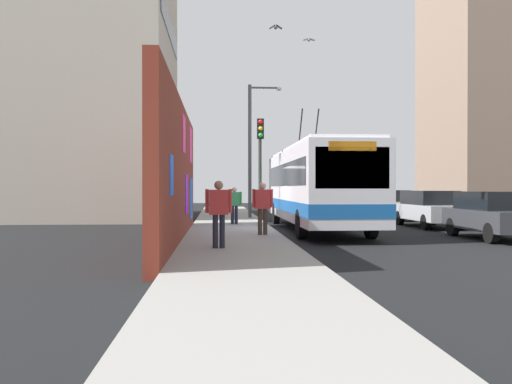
{
  "coord_description": "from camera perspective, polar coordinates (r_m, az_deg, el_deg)",
  "views": [
    {
      "loc": [
        -20.93,
        2.14,
        1.7
      ],
      "look_at": [
        -0.94,
        0.72,
        1.55
      ],
      "focal_mm": 38.16,
      "sensor_mm": 36.0,
      "label": 1
    }
  ],
  "objects": [
    {
      "name": "pedestrian_near_wall",
      "position": [
        14.03,
        -3.93,
        -1.7
      ],
      "size": [
        0.23,
        0.69,
        1.74
      ],
      "color": "#1E1E2D",
      "rests_on": "sidewalk_slab"
    },
    {
      "name": "street_lamp",
      "position": [
        28.61,
        -0.28,
        5.3
      ],
      "size": [
        0.44,
        1.76,
        6.96
      ],
      "color": "#4C4C51",
      "rests_on": "sidewalk_slab"
    },
    {
      "name": "city_bus",
      "position": [
        22.05,
        6.24,
        0.78
      ],
      "size": [
        12.13,
        2.63,
        5.08
      ],
      "color": "silver",
      "rests_on": "ground_plane"
    },
    {
      "name": "parked_car_dark_gray",
      "position": [
        19.61,
        23.76,
        -2.14
      ],
      "size": [
        4.1,
        1.91,
        1.58
      ],
      "color": "#38383D",
      "rests_on": "ground_plane"
    },
    {
      "name": "pedestrian_at_curb",
      "position": [
        17.92,
        0.7,
        -1.25
      ],
      "size": [
        0.23,
        0.69,
        1.73
      ],
      "color": "#3F3326",
      "rests_on": "sidewalk_slab"
    },
    {
      "name": "sidewalk_slab",
      "position": [
        21.0,
        -2.57,
        -4.0
      ],
      "size": [
        48.0,
        3.2,
        0.15
      ],
      "primitive_type": "cube",
      "color": "gray",
      "rests_on": "ground_plane"
    },
    {
      "name": "parked_car_red",
      "position": [
        35.71,
        10.78,
        -0.96
      ],
      "size": [
        4.56,
        1.77,
        1.58
      ],
      "color": "#B21E19",
      "rests_on": "ground_plane"
    },
    {
      "name": "building_far_left",
      "position": [
        32.75,
        -16.71,
        10.3
      ],
      "size": [
        11.8,
        8.68,
        14.64
      ],
      "color": "#B2A899",
      "rests_on": "ground_plane"
    },
    {
      "name": "flying_pigeons",
      "position": [
        22.09,
        3.85,
        17.53
      ],
      "size": [
        10.43,
        2.79,
        1.16
      ],
      "color": "gray"
    },
    {
      "name": "traffic_light",
      "position": [
        22.9,
        0.44,
        4.05
      ],
      "size": [
        0.49,
        0.28,
        4.47
      ],
      "color": "#2D382D",
      "rests_on": "sidewalk_slab"
    },
    {
      "name": "parked_car_silver",
      "position": [
        24.67,
        17.71,
        -1.59
      ],
      "size": [
        4.72,
        1.78,
        1.58
      ],
      "color": "#B7B7BC",
      "rests_on": "ground_plane"
    },
    {
      "name": "ground_plane",
      "position": [
        21.11,
        1.79,
        -4.18
      ],
      "size": [
        80.0,
        80.0,
        0.0
      ],
      "primitive_type": "plane",
      "color": "black"
    },
    {
      "name": "building_far_right",
      "position": [
        42.27,
        23.54,
        12.17
      ],
      "size": [
        8.85,
        7.79,
        20.64
      ],
      "color": "gray",
      "rests_on": "ground_plane"
    },
    {
      "name": "parked_car_champagne",
      "position": [
        30.03,
        13.68,
        -1.23
      ],
      "size": [
        4.61,
        1.74,
        1.58
      ],
      "color": "#C6B793",
      "rests_on": "ground_plane"
    },
    {
      "name": "pedestrian_midblock",
      "position": [
        23.26,
        -2.28,
        -1.12
      ],
      "size": [
        0.22,
        0.65,
        1.58
      ],
      "color": "#1E1E2D",
      "rests_on": "sidewalk_slab"
    },
    {
      "name": "graffiti_wall",
      "position": [
        16.92,
        -8.15,
        1.93
      ],
      "size": [
        13.83,
        0.32,
        4.28
      ],
      "color": "maroon",
      "rests_on": "ground_plane"
    }
  ]
}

